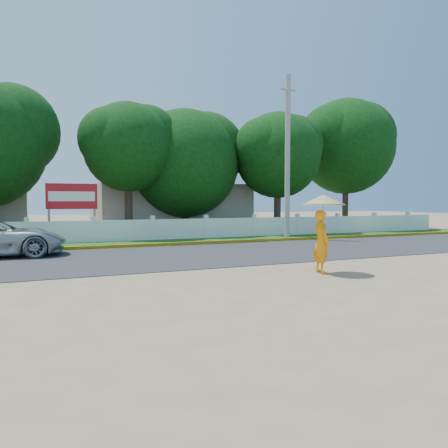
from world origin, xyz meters
name	(u,v)px	position (x,y,z in m)	size (l,w,h in m)	color
ground	(252,272)	(0.00, 0.00, 0.00)	(120.00, 120.00, 0.00)	#9E8460
road	(198,254)	(0.00, 4.50, 0.01)	(60.00, 7.00, 0.02)	#38383A
grass_verge	(160,242)	(0.00, 9.75, 0.01)	(60.00, 3.50, 0.03)	#2D601E
curb	(170,244)	(0.00, 8.05, 0.08)	(40.00, 0.18, 0.16)	yellow
fence	(153,230)	(0.00, 11.20, 0.55)	(40.00, 0.10, 1.10)	silver
building_near	(170,208)	(3.00, 18.00, 1.60)	(10.00, 6.00, 3.20)	#B7AD99
utility_pole	(287,158)	(6.84, 8.97, 4.39)	(0.28, 0.28, 8.78)	gray
monk_with_parasol	(322,222)	(1.73, -0.96, 1.46)	(1.23, 1.23, 2.24)	orange
billboard	(72,199)	(-3.89, 12.30, 2.14)	(2.50, 0.13, 2.95)	gray
tree_row	(177,152)	(2.46, 14.56, 5.05)	(35.35, 8.34, 9.65)	#473828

